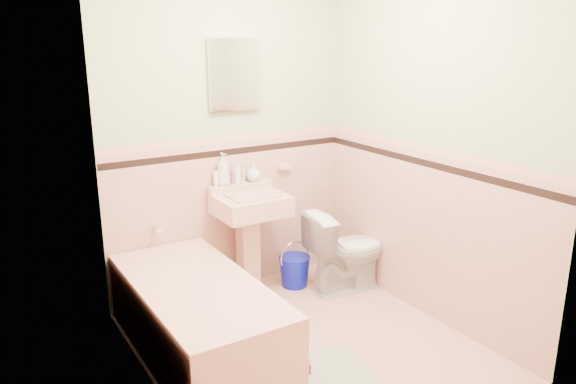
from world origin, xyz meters
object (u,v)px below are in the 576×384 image
bathtub (198,320)px  medicine_cabinet (235,75)px  bucket (295,271)px  shoe (298,367)px  toilet (347,250)px  soap_bottle_left (223,169)px  soap_bottle_right (253,172)px  soap_bottle_mid (238,173)px  sink (252,246)px

bathtub → medicine_cabinet: 1.78m
bucket → shoe: size_ratio=1.70×
medicine_cabinet → toilet: (0.70, -0.51, -1.37)m
soap_bottle_left → bucket: 1.04m
soap_bottle_left → shoe: soap_bottle_left is taller
soap_bottle_right → medicine_cabinet: bearing=166.1°
bathtub → shoe: bathtub is taller
soap_bottle_mid → shoe: soap_bottle_mid is taller
medicine_cabinet → shoe: 2.12m
bathtub → shoe: (0.39, -0.58, -0.16)m
bathtub → soap_bottle_right: size_ratio=10.23×
medicine_cabinet → sink: bearing=-90.0°
bathtub → soap_bottle_right: bearing=41.6°
bathtub → soap_bottle_left: size_ratio=5.94×
soap_bottle_mid → toilet: bearing=-34.2°
shoe → soap_bottle_mid: bearing=100.6°
soap_bottle_mid → bucket: 0.94m
bucket → soap_bottle_mid: bearing=150.7°
sink → soap_bottle_mid: size_ratio=4.93×
sink → toilet: sink is taller
medicine_cabinet → soap_bottle_mid: 0.74m
sink → soap_bottle_mid: soap_bottle_mid is taller
sink → soap_bottle_mid: (-0.01, 0.18, 0.55)m
bathtub → medicine_cabinet: bearing=47.4°
medicine_cabinet → toilet: 1.62m
soap_bottle_left → soap_bottle_right: size_ratio=1.72×
bathtub → soap_bottle_right: (0.80, 0.71, 0.72)m
toilet → sink: bearing=73.4°
sink → shoe: (-0.29, -1.11, -0.35)m
bathtub → soap_bottle_mid: soap_bottle_mid is taller
medicine_cabinet → soap_bottle_left: bearing=-167.8°
medicine_cabinet → soap_bottle_mid: medicine_cabinet is taller
soap_bottle_left → shoe: 1.60m
sink → soap_bottle_right: 0.58m
bathtub → medicine_cabinet: medicine_cabinet is taller
soap_bottle_mid → soap_bottle_right: soap_bottle_mid is taller
medicine_cabinet → soap_bottle_right: bearing=-13.9°
bucket → bathtub: bearing=-154.9°
bathtub → toilet: (1.38, 0.23, 0.11)m
medicine_cabinet → soap_bottle_mid: bearing=-112.0°
soap_bottle_left → toilet: soap_bottle_left is taller
soap_bottle_right → bucket: (0.25, -0.22, -0.82)m
bathtub → bucket: bearing=25.1°
toilet → soap_bottle_mid: bearing=62.6°
toilet → shoe: 1.30m
soap_bottle_mid → bathtub: bearing=-133.2°
soap_bottle_mid → bucket: bearing=-29.3°
toilet → bucket: 0.47m
toilet → soap_bottle_left: bearing=66.8°
medicine_cabinet → soap_bottle_left: 0.71m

